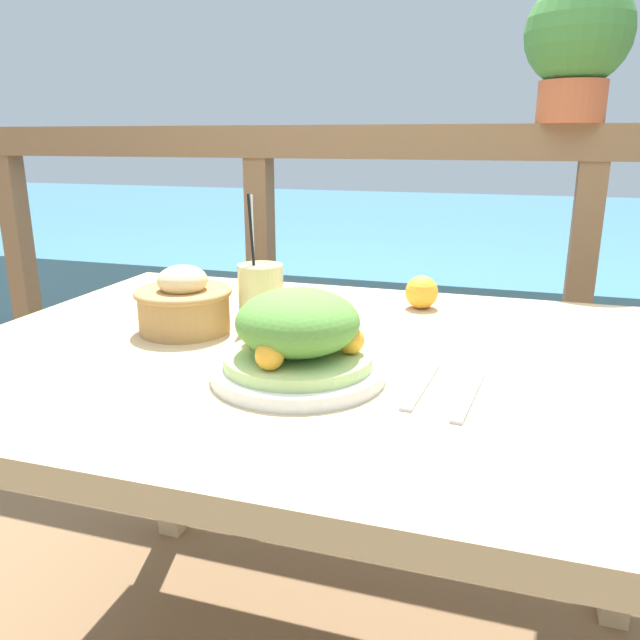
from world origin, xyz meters
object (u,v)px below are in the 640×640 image
(drink_glass, at_px, (261,299))
(salad_plate, at_px, (298,340))
(bread_basket, at_px, (184,304))
(potted_plant, at_px, (578,43))

(drink_glass, bearing_deg, salad_plate, -54.15)
(drink_glass, xyz_separation_m, bread_basket, (-0.14, -0.03, -0.01))
(drink_glass, distance_m, potted_plant, 1.04)
(salad_plate, relative_size, potted_plant, 0.76)
(drink_glass, height_order, bread_basket, drink_glass)
(bread_basket, bearing_deg, potted_plant, 49.75)
(drink_glass, bearing_deg, bread_basket, -167.31)
(salad_plate, bearing_deg, drink_glass, 125.85)
(bread_basket, relative_size, potted_plant, 0.52)
(salad_plate, xyz_separation_m, bread_basket, (-0.27, 0.16, -0.01))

